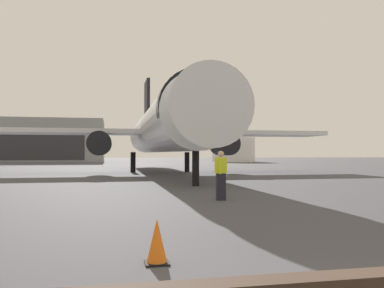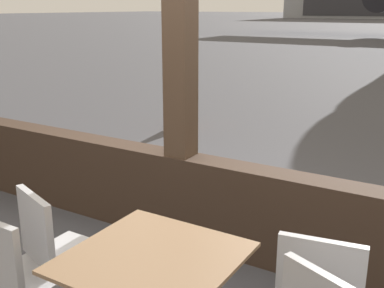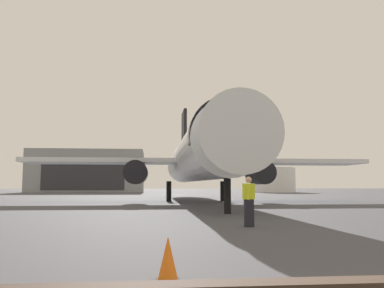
{
  "view_description": "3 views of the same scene",
  "coord_description": "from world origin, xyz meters",
  "px_view_note": "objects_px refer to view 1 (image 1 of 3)",
  "views": [
    {
      "loc": [
        -2.68,
        -2.72,
        1.65
      ],
      "look_at": [
        0.51,
        13.19,
        2.04
      ],
      "focal_mm": 36.83,
      "sensor_mm": 36.0,
      "label": 1
    },
    {
      "loc": [
        1.94,
        -3.04,
        1.88
      ],
      "look_at": [
        0.35,
        -0.4,
        0.98
      ],
      "focal_mm": 43.97,
      "sensor_mm": 36.0,
      "label": 2
    },
    {
      "loc": [
        -2.25,
        -2.98,
        1.46
      ],
      "look_at": [
        -0.37,
        16.88,
        3.52
      ],
      "focal_mm": 36.95,
      "sensor_mm": 36.0,
      "label": 3
    }
  ],
  "objects_px": {
    "airplane": "(162,129)",
    "distant_hangar": "(47,141)",
    "traffic_cone": "(157,242)",
    "ground_crew_worker": "(221,175)",
    "fuel_storage_tank": "(233,150)"
  },
  "relations": [
    {
      "from": "airplane",
      "to": "distant_hangar",
      "type": "relative_size",
      "value": 1.56
    },
    {
      "from": "airplane",
      "to": "traffic_cone",
      "type": "xyz_separation_m",
      "value": [
        -3.46,
        -27.36,
        -3.41
      ]
    },
    {
      "from": "traffic_cone",
      "to": "ground_crew_worker",
      "type": "bearing_deg",
      "value": 67.71
    },
    {
      "from": "fuel_storage_tank",
      "to": "traffic_cone",
      "type": "bearing_deg",
      "value": -108.22
    },
    {
      "from": "ground_crew_worker",
      "to": "fuel_storage_tank",
      "type": "distance_m",
      "value": 65.37
    },
    {
      "from": "ground_crew_worker",
      "to": "distant_hangar",
      "type": "bearing_deg",
      "value": 103.56
    },
    {
      "from": "airplane",
      "to": "ground_crew_worker",
      "type": "distance_m",
      "value": 20.07
    },
    {
      "from": "airplane",
      "to": "traffic_cone",
      "type": "height_order",
      "value": "airplane"
    },
    {
      "from": "distant_hangar",
      "to": "ground_crew_worker",
      "type": "bearing_deg",
      "value": -76.44
    },
    {
      "from": "distant_hangar",
      "to": "fuel_storage_tank",
      "type": "height_order",
      "value": "distant_hangar"
    },
    {
      "from": "ground_crew_worker",
      "to": "fuel_storage_tank",
      "type": "relative_size",
      "value": 0.2
    },
    {
      "from": "ground_crew_worker",
      "to": "traffic_cone",
      "type": "height_order",
      "value": "ground_crew_worker"
    },
    {
      "from": "distant_hangar",
      "to": "traffic_cone",
      "type": "bearing_deg",
      "value": -79.88
    },
    {
      "from": "fuel_storage_tank",
      "to": "airplane",
      "type": "bearing_deg",
      "value": -114.71
    },
    {
      "from": "ground_crew_worker",
      "to": "traffic_cone",
      "type": "distance_m",
      "value": 8.13
    }
  ]
}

